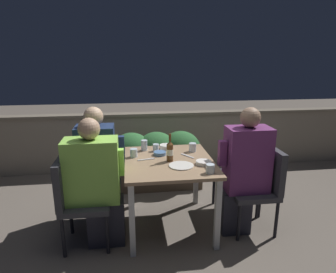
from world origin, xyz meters
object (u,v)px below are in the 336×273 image
chair_left_near (75,194)px  chair_right_near (262,182)px  person_green_blouse (97,184)px  beer_bottle (170,151)px  chair_right_far (245,168)px  person_purple_stripe (243,171)px  chair_left_far (81,178)px  person_navy_jumper (100,167)px

chair_left_near → chair_right_near: 1.78m
person_green_blouse → beer_bottle: 0.74m
chair_left_near → beer_bottle: size_ratio=3.12×
chair_right_near → chair_right_far: same height
person_purple_stripe → chair_right_far: (0.16, 0.36, -0.12)m
chair_left_near → chair_right_near: bearing=1.1°
chair_left_near → chair_left_far: 0.36m
chair_left_far → person_purple_stripe: 1.62m
chair_left_near → person_navy_jumper: 0.43m
person_navy_jumper → chair_right_near: (1.58, -0.33, -0.11)m
person_purple_stripe → beer_bottle: bearing=169.7°
person_green_blouse → person_purple_stripe: person_purple_stripe is taller
chair_left_far → person_purple_stripe: (1.58, -0.33, 0.12)m
person_green_blouse → chair_left_far: (-0.20, 0.36, -0.09)m
chair_right_near → beer_bottle: bearing=171.9°
person_green_blouse → chair_left_far: bearing=118.5°
person_green_blouse → person_purple_stripe: (1.39, 0.03, 0.03)m
person_green_blouse → chair_right_far: size_ratio=1.41×
chair_left_near → beer_bottle: beer_bottle is taller
person_green_blouse → chair_right_near: size_ratio=1.41×
chair_right_near → chair_right_far: (-0.03, 0.36, 0.00)m
person_navy_jumper → chair_right_far: bearing=1.0°
chair_left_near → chair_left_far: same height
chair_left_far → beer_bottle: bearing=-12.8°
chair_left_far → chair_right_far: 1.75m
person_purple_stripe → beer_bottle: (-0.70, 0.13, 0.20)m
person_purple_stripe → person_green_blouse: bearing=-178.6°
chair_left_near → chair_right_near: same height
chair_right_far → beer_bottle: size_ratio=3.12×
chair_left_near → person_green_blouse: 0.22m
chair_right_far → person_navy_jumper: bearing=-179.0°
chair_left_far → person_navy_jumper: (0.20, -0.00, 0.11)m
chair_right_near → person_purple_stripe: bearing=-180.0°
person_green_blouse → chair_left_far: person_green_blouse is taller
person_green_blouse → beer_bottle: person_green_blouse is taller
chair_right_near → beer_bottle: 0.96m
chair_left_near → person_navy_jumper: (0.20, 0.36, 0.11)m
chair_left_far → chair_left_near: bearing=-90.2°
person_green_blouse → person_navy_jumper: size_ratio=0.97×
chair_left_near → person_green_blouse: (0.20, -0.00, 0.09)m
chair_right_near → chair_right_far: size_ratio=1.00×
chair_left_near → chair_left_far: size_ratio=1.00×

